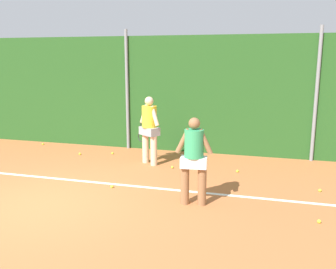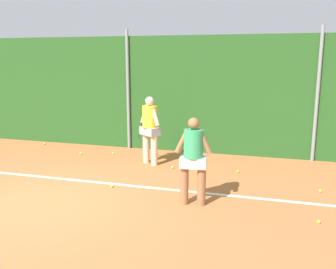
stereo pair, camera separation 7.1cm
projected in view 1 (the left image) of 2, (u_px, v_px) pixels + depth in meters
ground_plane at (76, 181)px, 8.83m from camera, size 29.98×29.98×0.00m
hedge_fence_backdrop at (129, 93)px, 11.89m from camera, size 19.49×0.25×3.56m
fence_post_center at (127, 90)px, 11.70m from camera, size 0.10×0.10×3.76m
fence_post_right at (316, 95)px, 10.24m from camera, size 0.10×0.10×3.76m
court_baseline_paint at (77, 180)px, 8.90m from camera, size 14.24×0.10×0.01m
player_foreground_near at (194, 156)px, 7.27m from camera, size 0.74×0.38×1.78m
player_midcourt at (149, 127)px, 10.10m from camera, size 0.76×0.57×1.88m
tennis_ball_0 at (319, 221)px, 6.61m from camera, size 0.07×0.07×0.07m
tennis_ball_2 at (320, 190)px, 8.15m from camera, size 0.07×0.07×0.07m
tennis_ball_3 at (112, 153)px, 11.31m from camera, size 0.07×0.07×0.07m
tennis_ball_4 at (237, 171)px, 9.54m from camera, size 0.07×0.07×0.07m
tennis_ball_5 at (172, 167)px, 9.88m from camera, size 0.07×0.07×0.07m
tennis_ball_7 at (112, 186)px, 8.40m from camera, size 0.07×0.07×0.07m
tennis_ball_8 at (43, 144)px, 12.51m from camera, size 0.07×0.07×0.07m
tennis_ball_9 at (80, 154)px, 11.24m from camera, size 0.07×0.07×0.07m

